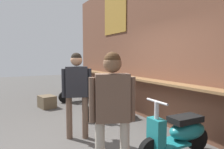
% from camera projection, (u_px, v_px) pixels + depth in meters
% --- Properties ---
extents(ground_plane, '(29.85, 29.85, 0.00)m').
position_uv_depth(ground_plane, '(89.00, 142.00, 3.87)').
color(ground_plane, '#474442').
extents(market_stall_facade, '(10.66, 0.61, 3.99)m').
position_uv_depth(market_stall_facade, '(170.00, 41.00, 4.67)').
color(market_stall_facade, brown).
rests_on(market_stall_facade, ground_plane).
extents(scooter_silver, '(0.46, 1.40, 0.97)m').
position_uv_depth(scooter_silver, '(80.00, 90.00, 7.45)').
color(scooter_silver, '#B2B5BA').
rests_on(scooter_silver, ground_plane).
extents(scooter_cream, '(0.46, 1.40, 0.97)m').
position_uv_depth(scooter_cream, '(111.00, 104.00, 5.35)').
color(scooter_cream, beige).
rests_on(scooter_cream, ground_plane).
extents(scooter_teal, '(0.46, 1.40, 0.97)m').
position_uv_depth(scooter_teal, '(180.00, 133.00, 3.30)').
color(scooter_teal, '#197075').
rests_on(scooter_teal, ground_plane).
extents(shopper_with_handbag, '(0.39, 0.67, 1.70)m').
position_uv_depth(shopper_with_handbag, '(78.00, 87.00, 3.97)').
color(shopper_with_handbag, brown).
rests_on(shopper_with_handbag, ground_plane).
extents(shopper_passing, '(0.34, 0.54, 1.68)m').
position_uv_depth(shopper_passing, '(112.00, 104.00, 2.48)').
color(shopper_passing, '#ADA393').
rests_on(shopper_passing, ground_plane).
extents(merchandise_crate, '(0.62, 0.54, 0.38)m').
position_uv_depth(merchandise_crate, '(47.00, 102.00, 6.48)').
color(merchandise_crate, brown).
rests_on(merchandise_crate, ground_plane).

